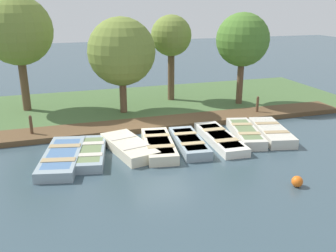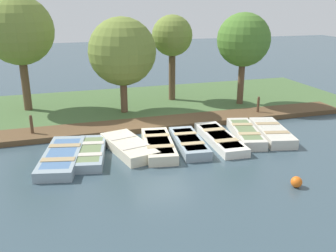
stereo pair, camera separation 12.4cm
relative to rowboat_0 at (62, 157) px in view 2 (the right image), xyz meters
name	(u,v)px [view 2 (the right image)]	position (x,y,z in m)	size (l,w,h in m)	color
ground_plane	(160,137)	(-1.42, 4.08, -0.19)	(80.00, 80.00, 0.00)	#384C56
shore_bank	(135,105)	(-6.42, 4.08, -0.10)	(8.00, 24.00, 0.18)	#476638
dock_walkway	(151,124)	(-2.88, 4.08, -0.07)	(1.59, 19.70, 0.23)	brown
rowboat_0	(62,157)	(0.00, 0.00, 0.00)	(3.62, 1.96, 0.38)	#8C9EA8
rowboat_1	(90,153)	(-0.13, 1.03, -0.01)	(3.12, 1.58, 0.35)	#8C9EA8
rowboat_2	(129,147)	(-0.22, 2.49, 0.02)	(3.17, 1.81, 0.42)	beige
rowboat_3	(158,145)	(-0.04, 3.62, 0.01)	(3.31, 1.55, 0.41)	beige
rowboat_4	(189,143)	(0.03, 4.86, 0.00)	(3.11, 1.29, 0.39)	#8C9EA8
rowboat_5	(220,138)	(-0.08, 6.25, -0.02)	(3.59, 1.18, 0.35)	silver
rowboat_6	(245,133)	(-0.28, 7.53, 0.02)	(3.31, 1.70, 0.42)	beige
rowboat_7	(272,132)	(-0.03, 8.64, 0.03)	(3.25, 1.75, 0.43)	beige
mooring_post_near	(32,127)	(-2.86, -1.09, 0.33)	(0.13, 0.13, 1.03)	brown
mooring_post_far	(258,106)	(-2.86, 9.60, 0.33)	(0.13, 0.13, 1.03)	brown
buoy	(296,182)	(4.17, 6.90, -0.01)	(0.35, 0.35, 0.35)	orange
park_tree_far_left	(19,31)	(-6.91, -1.41, 3.94)	(3.34, 3.34, 5.84)	brown
park_tree_left	(122,52)	(-5.04, 3.25, 3.00)	(3.28, 3.28, 4.84)	brown
park_tree_center	(172,37)	(-6.72, 6.32, 3.47)	(2.21, 2.21, 4.84)	brown
park_tree_right	(244,40)	(-4.79, 9.60, 3.38)	(2.78, 2.78, 4.99)	brown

